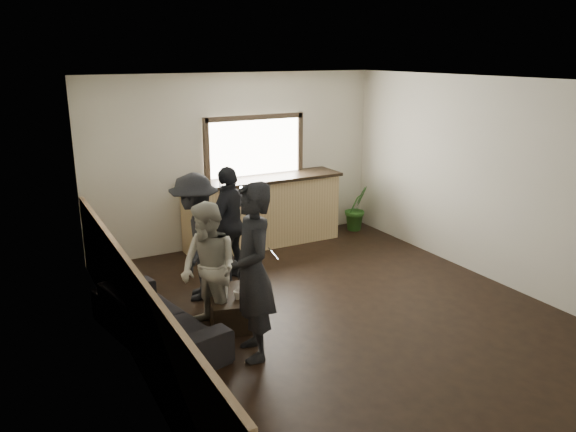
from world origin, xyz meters
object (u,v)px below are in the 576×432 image
person_b (209,269)px  person_a (253,272)px  bar_counter (262,207)px  cup_b (238,295)px  coffee_table (229,308)px  sofa (157,317)px  potted_plant (357,208)px  person_d (230,224)px  cup_a (220,286)px  person_c (196,237)px

person_b → person_a: bearing=0.4°
bar_counter → cup_b: (-1.53, -2.53, -0.24)m
coffee_table → person_a: 1.12m
sofa → person_a: 1.31m
bar_counter → person_b: (-1.85, -2.48, 0.12)m
potted_plant → person_d: (-2.88, -1.05, 0.41)m
coffee_table → potted_plant: size_ratio=0.98×
potted_plant → person_a: size_ratio=0.43×
cup_a → potted_plant: 4.07m
bar_counter → person_d: size_ratio=1.66×
bar_counter → person_d: 1.54m
cup_a → potted_plant: bearing=31.3°
bar_counter → cup_a: (-1.63, -2.19, -0.24)m
cup_b → person_d: size_ratio=0.07×
sofa → person_c: 1.31m
cup_a → person_a: size_ratio=0.06×
person_a → person_c: 1.69m
person_a → person_b: person_a is taller
person_a → person_d: (0.60, 2.06, -0.13)m
person_d → person_a: bearing=38.8°
cup_b → person_c: person_c is taller
bar_counter → person_d: (-1.03, -1.13, 0.17)m
cup_a → person_c: size_ratio=0.07×
bar_counter → cup_b: bar_counter is taller
sofa → cup_b: sofa is taller
coffee_table → potted_plant: 4.14m
cup_b → person_a: (-0.10, -0.65, 0.54)m
person_c → person_d: 0.74m
bar_counter → person_a: 3.60m
potted_plant → person_d: bearing=-160.0°
bar_counter → person_a: bearing=-117.2°
potted_plant → cup_a: bearing=-148.7°
person_a → bar_counter: bearing=163.3°
cup_b → person_d: person_d is taller
potted_plant → person_c: bearing=-157.9°
cup_a → person_b: person_b is taller
cup_b → person_b: bearing=170.6°
cup_a → cup_b: bearing=-74.7°
person_b → person_d: person_d is taller
sofa → person_b: size_ratio=1.26×
person_d → bar_counter: bearing=-167.4°
coffee_table → bar_counter: bearing=56.1°
bar_counter → cup_b: bearing=-121.2°
bar_counter → person_c: bar_counter is taller
cup_a → person_b: size_ratio=0.08×
coffee_table → cup_a: (-0.04, 0.17, 0.22)m
potted_plant → person_b: person_b is taller
cup_a → person_c: bearing=93.5°
bar_counter → coffee_table: (-1.59, -2.37, -0.46)m
potted_plant → person_d: person_d is taller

